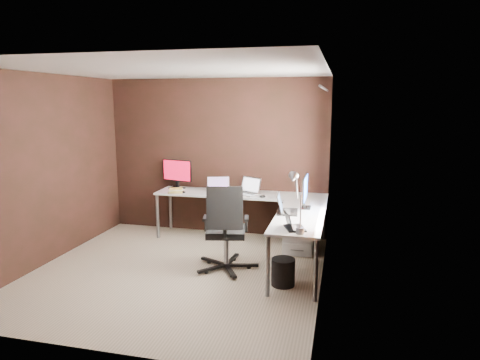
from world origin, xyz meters
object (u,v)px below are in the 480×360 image
Objects in this scene: monitor_left at (177,172)px; laptop_black_small at (292,225)px; monitor_right at (305,190)px; drawer_pedestal at (299,231)px; laptop_white at (218,189)px; office_chair at (226,245)px; laptop_silver at (248,190)px; wastebasket at (283,272)px; desk_lamp at (295,194)px; laptop_black_big at (285,208)px; book_stack at (176,191)px.

laptop_black_small is (2.10, -1.83, -0.22)m from monitor_left.
laptop_black_small is (-0.05, -0.99, -0.21)m from monitor_right.
drawer_pedestal is 1.12× the size of monitor_left.
monitor_left reaches higher than laptop_white.
laptop_silver is at bearing 77.66° from office_chair.
monitor_right is 1.01m from laptop_black_small.
monitor_left is at bearing 139.24° from wastebasket.
laptop_white reaches higher than laptop_black_small.
desk_lamp is (-0.01, -1.08, 0.16)m from monitor_right.
office_chair is (1.21, -1.42, -0.66)m from monitor_left.
desk_lamp is at bearing -170.04° from laptop_black_big.
office_chair is (0.47, -1.29, -0.45)m from laptop_white.
drawer_pedestal is at bearing -18.12° from laptop_black_small.
laptop_black_big is 0.59× the size of desk_lamp.
desk_lamp is at bearing -28.39° from monitor_left.
laptop_black_big is at bearing -25.15° from laptop_silver.
laptop_white is at bearing 3.62° from monitor_left.
laptop_silver is (0.48, -0.00, 0.00)m from laptop_white.
book_stack is at bearing 76.06° from monitor_right.
laptop_black_small is 0.52× the size of desk_lamp.
laptop_white is 1.44m from office_chair.
office_chair is at bearing 106.25° from laptop_black_big.
laptop_black_big is (1.92, -1.14, -0.21)m from monitor_left.
laptop_white is at bearing 164.59° from drawer_pedestal.
laptop_white is 0.87× the size of laptop_silver.
wastebasket is (0.07, -0.58, -0.62)m from laptop_black_big.
monitor_left is at bearing 152.66° from laptop_white.
laptop_black_big is (-0.13, -0.64, 0.48)m from drawer_pedestal.
laptop_black_small is 0.63m from wastebasket.
book_stack is at bearing 61.01° from laptop_black_big.
monitor_right is at bearing -43.04° from laptop_black_big.
laptop_silver is 1.77× the size of book_stack.
monitor_right is at bearing -13.82° from book_stack.
wastebasket is (-0.14, 0.21, -0.99)m from desk_lamp.
laptop_white is 1.18× the size of laptop_black_small.
laptop_silver reaches higher than book_stack.
laptop_black_small is at bearing 99.56° from desk_lamp.
laptop_black_big is at bearing -57.68° from laptop_white.
drawer_pedestal is 1.50× the size of laptop_white.
laptop_black_small is at bearing -87.99° from drawer_pedestal.
office_chair is at bearing 44.78° from laptop_black_small.
laptop_silver reaches higher than laptop_white.
book_stack is (-1.99, 1.49, -0.01)m from laptop_black_small.
laptop_black_small is at bearing -36.81° from book_stack.
laptop_silver is at bearing 7.35° from laptop_black_small.
book_stack is 0.39× the size of desk_lamp.
monitor_right is at bearing -44.13° from laptop_white.
laptop_white is at bearing 117.35° from desk_lamp.
wastebasket is at bearing -36.13° from book_stack.
monitor_right reaches higher than laptop_silver.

